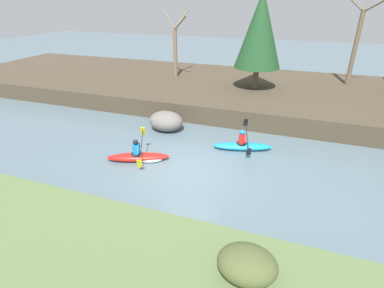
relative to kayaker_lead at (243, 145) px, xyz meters
The scene contains 9 objects.
ground_plane 3.26m from the kayaker_lead, 123.15° to the right, with size 90.00×90.00×0.00m, color slate.
riverbank_far 8.06m from the kayaker_lead, 102.76° to the left, with size 44.00×11.21×1.06m.
conifer_tree_far_left 8.33m from the kayaker_lead, 95.28° to the left, with size 2.89×2.89×5.89m.
bare_tree_upstream 11.09m from the kayaker_lead, 129.18° to the left, with size 2.61×2.57×4.64m.
bare_tree_mid_upstream 12.01m from the kayaker_lead, 62.86° to the left, with size 3.47×3.43×6.30m.
shrub_clump_second 7.80m from the kayaker_lead, 78.85° to the right, with size 1.37×1.15×0.74m.
kayaker_lead is the anchor object (origin of this frame).
kayaker_middle 4.74m from the kayaker_lead, 147.75° to the right, with size 2.72×1.98×1.20m.
boulder_midstream 4.43m from the kayaker_lead, 168.13° to the left, with size 1.85×1.45×1.05m.
Camera 1 is at (3.74, -9.86, 6.43)m, focal length 28.00 mm.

